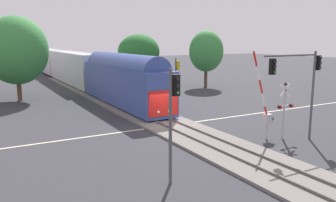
{
  "coord_description": "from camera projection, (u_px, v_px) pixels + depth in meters",
  "views": [
    {
      "loc": [
        -13.19,
        -23.44,
        6.84
      ],
      "look_at": [
        -0.0,
        0.14,
        2.0
      ],
      "focal_mm": 36.63,
      "sensor_mm": 36.0,
      "label": 1
    }
  ],
  "objects": [
    {
      "name": "traffic_signal_near_left",
      "position": [
        173.0,
        108.0,
        15.88
      ],
      "size": [
        0.53,
        0.38,
        5.57
      ],
      "color": "#4C4C51",
      "rests_on": "ground"
    },
    {
      "name": "traffic_signal_near_right",
      "position": [
        301.0,
        74.0,
        22.44
      ],
      "size": [
        5.07,
        0.38,
        6.11
      ],
      "color": "#4C4C51",
      "rests_on": "ground"
    },
    {
      "name": "railway_track",
      "position": [
        169.0,
        124.0,
        27.66
      ],
      "size": [
        4.4,
        80.0,
        0.32
      ],
      "color": "slate",
      "rests_on": "ground"
    },
    {
      "name": "traffic_signal_far_side",
      "position": [
        177.0,
        73.0,
        37.72
      ],
      "size": [
        0.53,
        0.38,
        4.86
      ],
      "color": "#4C4C51",
      "rests_on": "ground"
    },
    {
      "name": "commuter_train",
      "position": [
        74.0,
        67.0,
        52.91
      ],
      "size": [
        3.04,
        62.12,
        5.16
      ],
      "color": "#384C93",
      "rests_on": "railway_track"
    },
    {
      "name": "oak_behind_train",
      "position": [
        16.0,
        50.0,
        37.73
      ],
      "size": [
        6.84,
        6.84,
        9.46
      ],
      "color": "brown",
      "rests_on": "ground"
    },
    {
      "name": "crossing_gate_near",
      "position": [
        266.0,
        112.0,
        23.45
      ],
      "size": [
        2.12,
        0.4,
        6.14
      ],
      "color": "#B7B7BC",
      "rests_on": "ground"
    },
    {
      "name": "road_centre_stripe",
      "position": [
        169.0,
        126.0,
        27.67
      ],
      "size": [
        44.0,
        0.2,
        0.01
      ],
      "color": "beige",
      "rests_on": "ground"
    },
    {
      "name": "ground_plane",
      "position": [
        169.0,
        126.0,
        27.68
      ],
      "size": [
        220.0,
        220.0,
        0.0
      ],
      "primitive_type": "plane",
      "color": "#333338"
    },
    {
      "name": "elm_centre_background",
      "position": [
        139.0,
        52.0,
        51.08
      ],
      "size": [
        6.21,
        6.21,
        7.67
      ],
      "color": "#4C3828",
      "rests_on": "ground"
    },
    {
      "name": "crossing_signal_mast",
      "position": [
        285.0,
        105.0,
        23.53
      ],
      "size": [
        1.36,
        0.44,
        4.01
      ],
      "color": "#B2B2B7",
      "rests_on": "ground"
    },
    {
      "name": "maple_right_background",
      "position": [
        206.0,
        51.0,
        49.15
      ],
      "size": [
        4.91,
        4.91,
        8.14
      ],
      "color": "#4C3828",
      "rests_on": "ground"
    }
  ]
}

